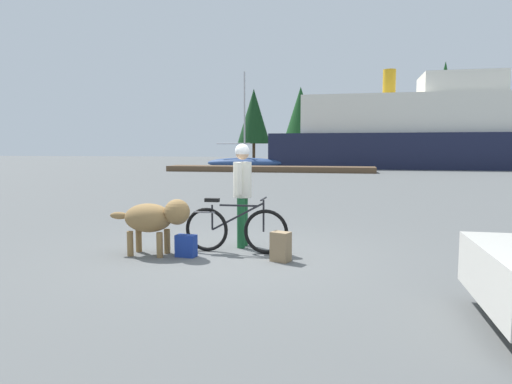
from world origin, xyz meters
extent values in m
plane|color=#595B5B|center=(0.00, 0.00, 0.00)|extent=(160.00, 160.00, 0.00)
torus|color=black|center=(0.48, 0.19, 0.37)|extent=(0.74, 0.06, 0.74)
torus|color=black|center=(-0.53, 0.19, 0.37)|extent=(0.74, 0.06, 0.74)
cube|color=black|center=(0.02, 0.19, 0.79)|extent=(0.65, 0.03, 0.03)
cube|color=black|center=(0.00, 0.19, 0.60)|extent=(0.87, 0.03, 0.49)
cylinder|color=black|center=(-0.43, 0.19, 0.58)|extent=(0.03, 0.03, 0.42)
cylinder|color=black|center=(0.44, 0.19, 0.63)|extent=(0.03, 0.03, 0.52)
cube|color=black|center=(-0.43, 0.19, 0.87)|extent=(0.24, 0.10, 0.06)
cylinder|color=black|center=(0.44, 0.19, 0.91)|extent=(0.03, 0.44, 0.03)
cube|color=slate|center=(-0.55, 0.19, 0.67)|extent=(0.36, 0.14, 0.02)
cylinder|color=#19592D|center=(-0.03, 0.77, 0.44)|extent=(0.14, 0.14, 0.87)
cylinder|color=#19592D|center=(-0.03, 0.55, 0.44)|extent=(0.14, 0.14, 0.87)
cylinder|color=silver|center=(-0.03, 0.66, 1.18)|extent=(0.32, 0.32, 0.62)
cylinder|color=silver|center=(-0.03, 0.88, 1.22)|extent=(0.09, 0.09, 0.54)
cylinder|color=silver|center=(-0.03, 0.44, 1.22)|extent=(0.09, 0.09, 0.54)
sphere|color=tan|center=(-0.03, 0.66, 1.65)|extent=(0.24, 0.24, 0.24)
sphere|color=white|center=(-0.03, 0.66, 1.68)|extent=(0.25, 0.25, 0.25)
ellipsoid|color=olive|center=(-1.38, -0.24, 0.61)|extent=(0.79, 0.55, 0.46)
sphere|color=olive|center=(-0.88, -0.24, 0.72)|extent=(0.41, 0.41, 0.41)
ellipsoid|color=olive|center=(-1.89, -0.24, 0.63)|extent=(0.32, 0.12, 0.12)
cylinder|color=olive|center=(-1.12, -0.09, 0.20)|extent=(0.10, 0.10, 0.40)
cylinder|color=olive|center=(-1.12, -0.40, 0.20)|extent=(0.10, 0.10, 0.40)
cylinder|color=olive|center=(-1.63, -0.09, 0.20)|extent=(0.10, 0.10, 0.40)
cylinder|color=olive|center=(-1.63, -0.40, 0.20)|extent=(0.10, 0.10, 0.40)
cube|color=#8C7251|center=(0.79, -0.24, 0.23)|extent=(0.33, 0.29, 0.46)
cube|color=navy|center=(-0.73, -0.26, 0.18)|extent=(0.34, 0.21, 0.35)
cube|color=brown|center=(-4.04, 25.73, 0.20)|extent=(15.12, 2.33, 0.40)
cube|color=#191E38|center=(8.09, 34.94, 1.47)|extent=(26.19, 8.83, 2.93)
cube|color=silver|center=(8.09, 34.94, 4.53)|extent=(20.95, 7.42, 3.20)
cube|color=silver|center=(10.71, 34.94, 7.03)|extent=(6.29, 5.30, 1.80)
cylinder|color=#BF8C19|center=(4.95, 34.94, 7.33)|extent=(1.10, 1.10, 2.40)
ellipsoid|color=navy|center=(-7.06, 30.72, 0.45)|extent=(6.56, 1.84, 0.90)
cylinder|color=#B2B2B7|center=(-7.06, 30.72, 4.49)|extent=(0.14, 0.14, 7.19)
cylinder|color=#B2B2B7|center=(-8.05, 30.72, 2.10)|extent=(2.95, 0.10, 0.10)
cylinder|color=#4C331E|center=(-10.76, 51.74, 1.16)|extent=(0.39, 0.39, 2.32)
cone|color=#143819|center=(-10.76, 51.74, 5.86)|extent=(4.28, 4.28, 7.08)
cylinder|color=#4C331E|center=(-4.64, 51.74, 1.75)|extent=(0.39, 0.39, 3.49)
cone|color=#19471E|center=(-4.64, 51.74, 6.51)|extent=(3.75, 3.75, 6.02)
cylinder|color=#4C331E|center=(13.03, 53.94, 1.44)|extent=(0.50, 0.50, 2.88)
cone|color=#19471E|center=(13.03, 53.94, 7.64)|extent=(4.15, 4.15, 9.53)
camera|label=1|loc=(1.82, -7.01, 1.73)|focal=31.91mm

